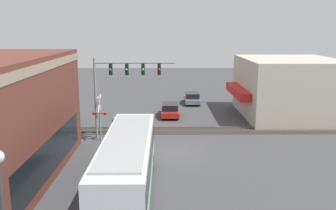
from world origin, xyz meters
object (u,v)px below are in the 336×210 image
(crossing_signal, at_px, (100,113))
(pedestrian_at_crossing, at_px, (114,127))
(parked_car_red, at_px, (170,110))
(parked_car_grey, at_px, (192,98))
(city_bus, at_px, (128,163))

(crossing_signal, height_order, pedestrian_at_crossing, crossing_signal)
(parked_car_red, bearing_deg, crossing_signal, 145.79)
(crossing_signal, xyz_separation_m, pedestrian_at_crossing, (0.61, -1.06, -1.34))
(parked_car_red, distance_m, parked_car_grey, 7.22)
(parked_car_grey, bearing_deg, city_bus, 168.10)
(city_bus, distance_m, crossing_signal, 10.87)
(city_bus, relative_size, parked_car_grey, 2.83)
(parked_car_grey, xyz_separation_m, pedestrian_at_crossing, (-14.65, 7.59, 0.31))
(parked_car_grey, relative_size, pedestrian_at_crossing, 2.28)
(crossing_signal, xyz_separation_m, parked_car_red, (8.60, -5.85, -1.64))
(city_bus, bearing_deg, crossing_signal, 17.40)
(crossing_signal, bearing_deg, parked_car_red, -34.21)
(crossing_signal, distance_m, pedestrian_at_crossing, 1.81)
(city_bus, relative_size, parked_car_red, 2.63)
(crossing_signal, height_order, parked_car_red, crossing_signal)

